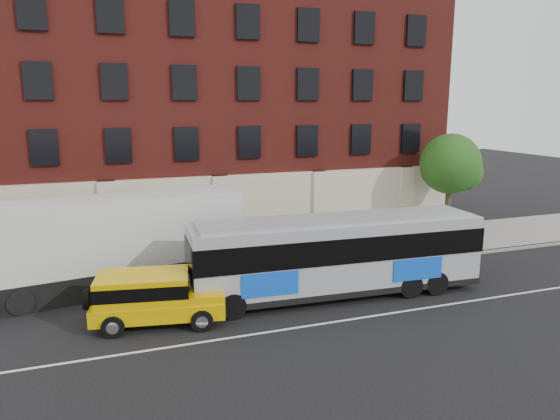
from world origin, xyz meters
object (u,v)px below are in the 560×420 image
object	(u,v)px
sign_pole	(48,269)
shipping_container	(103,246)
city_bus	(337,253)
street_tree	(451,166)
yellow_suv	(152,295)

from	to	relation	value
sign_pole	shipping_container	xyz separation A→B (m)	(2.16, 0.79, 0.58)
city_bus	shipping_container	world-z (taller)	shipping_container
sign_pole	street_tree	world-z (taller)	street_tree
city_bus	yellow_suv	distance (m)	7.76
street_tree	city_bus	distance (m)	12.62
sign_pole	yellow_suv	world-z (taller)	sign_pole
sign_pole	yellow_suv	xyz separation A→B (m)	(3.79, -3.49, -0.34)
city_bus	shipping_container	distance (m)	10.15
yellow_suv	shipping_container	world-z (taller)	shipping_container
yellow_suv	shipping_container	xyz separation A→B (m)	(-1.63, 4.28, 0.91)
yellow_suv	shipping_container	size ratio (longest dim) A/B	0.42
street_tree	sign_pole	bearing A→B (deg)	-171.39
street_tree	shipping_container	distance (m)	20.18
yellow_suv	shipping_container	bearing A→B (deg)	110.87
sign_pole	shipping_container	bearing A→B (deg)	20.10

